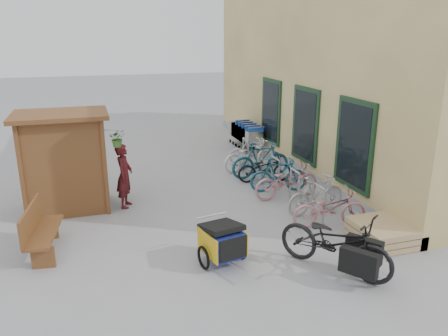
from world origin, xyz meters
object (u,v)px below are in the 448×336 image
object	(u,v)px
shopping_carts	(245,133)
bike_4	(265,168)
person_kiosk	(124,176)
bike_0	(330,208)
bike_2	(287,181)
bench	(39,229)
bike_3	(279,175)
bike_1	(316,195)
bike_6	(249,156)
child_trailer	(223,240)
pallet_stack	(381,233)
kiosk	(60,148)
cargo_bike	(336,243)
bike_5	(261,160)
bike_7	(253,152)

from	to	relation	value
shopping_carts	bike_4	world-z (taller)	shopping_carts
person_kiosk	bike_0	bearing A→B (deg)	-102.50
bike_2	bike_0	bearing A→B (deg)	-178.78
shopping_carts	bench	bearing A→B (deg)	-135.53
bike_3	bike_2	bearing A→B (deg)	-170.52
bike_1	bike_6	bearing A→B (deg)	-3.72
child_trailer	person_kiosk	distance (m)	3.75
shopping_carts	bike_3	size ratio (longest dim) A/B	1.46
pallet_stack	bike_1	distance (m)	1.88
kiosk	bike_4	bearing A→B (deg)	4.84
kiosk	cargo_bike	size ratio (longest dim) A/B	1.13
bike_5	cargo_bike	bearing A→B (deg)	170.56
shopping_carts	bike_0	xyz separation A→B (m)	(-0.63, -7.18, -0.17)
pallet_stack	bike_4	xyz separation A→B (m)	(-0.80, 4.33, 0.21)
child_trailer	cargo_bike	bearing A→B (deg)	-36.97
bike_4	bike_7	distance (m)	1.68
bike_2	pallet_stack	bearing A→B (deg)	-168.05
bike_3	bike_5	distance (m)	1.29
bike_3	bike_1	bearing A→B (deg)	-162.57
bike_0	bike_7	size ratio (longest dim) A/B	1.08
bench	kiosk	bearing A→B (deg)	87.10
bike_0	bike_5	bearing A→B (deg)	10.94
shopping_carts	bike_7	distance (m)	2.27
bike_2	bike_4	distance (m)	1.39
shopping_carts	child_trailer	bearing A→B (deg)	-112.94
cargo_bike	bike_5	size ratio (longest dim) A/B	1.21
kiosk	bike_6	world-z (taller)	kiosk
kiosk	bike_2	bearing A→B (deg)	-9.48
bench	child_trailer	xyz separation A→B (m)	(3.29, -1.45, -0.03)
bike_1	bike_6	xyz separation A→B (m)	(-0.29, 3.76, 0.00)
shopping_carts	bike_7	size ratio (longest dim) A/B	1.49
kiosk	bike_1	size ratio (longest dim) A/B	1.56
bike_1	bike_2	xyz separation A→B (m)	(-0.22, 1.17, -0.00)
child_trailer	bike_2	size ratio (longest dim) A/B	0.82
cargo_bike	bike_3	world-z (taller)	cargo_bike
child_trailer	person_kiosk	xyz separation A→B (m)	(-1.46, 3.44, 0.34)
bike_0	bike_6	bearing A→B (deg)	11.43
bike_2	bike_6	world-z (taller)	bike_6
bike_3	bike_5	world-z (taller)	bike_5
person_kiosk	bike_1	bearing A→B (deg)	-93.88
bike_1	bike_3	world-z (taller)	bike_1
bike_1	bike_3	distance (m)	1.69
bench	person_kiosk	xyz separation A→B (m)	(1.83, 1.99, 0.30)
bike_4	bike_6	size ratio (longest dim) A/B	0.86
bike_3	bike_4	bearing A→B (deg)	13.56
kiosk	pallet_stack	xyz separation A→B (m)	(6.28, -3.87, -1.34)
bike_3	bike_6	xyz separation A→B (m)	(-0.08, 2.09, 0.00)
pallet_stack	bike_1	bearing A→B (deg)	107.00
child_trailer	cargo_bike	xyz separation A→B (m)	(1.87, -0.89, 0.09)
bike_1	bike_3	xyz separation A→B (m)	(-0.21, 1.68, -0.00)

